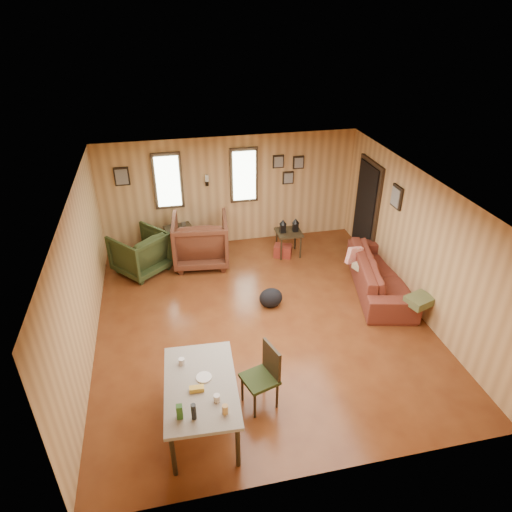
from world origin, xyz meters
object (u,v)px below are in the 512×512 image
at_px(recliner_brown, 201,238).
at_px(recliner_green, 140,251).
at_px(end_table, 180,236).
at_px(dining_table, 201,389).
at_px(side_table, 289,230).
at_px(sofa, 382,269).

bearing_deg(recliner_brown, recliner_green, 10.78).
bearing_deg(end_table, dining_table, -90.72).
distance_m(side_table, dining_table, 4.76).
height_order(recliner_brown, recliner_green, recliner_brown).
height_order(recliner_green, end_table, recliner_green).
xyz_separation_m(sofa, end_table, (-3.59, 2.23, -0.04)).
bearing_deg(dining_table, end_table, 92.29).
relative_size(recliner_brown, end_table, 1.56).
bearing_deg(side_table, dining_table, -119.17).
relative_size(sofa, recliner_brown, 2.03).
distance_m(recliner_green, side_table, 3.08).
xyz_separation_m(recliner_brown, dining_table, (-0.46, -4.22, 0.12)).
bearing_deg(dining_table, recliner_green, 103.49).
bearing_deg(end_table, recliner_brown, -50.94).
bearing_deg(side_table, sofa, -51.49).
bearing_deg(sofa, dining_table, 137.62).
bearing_deg(sofa, end_table, 71.50).
relative_size(recliner_brown, recliner_green, 1.20).
bearing_deg(dining_table, side_table, 63.85).
xyz_separation_m(recliner_green, end_table, (0.82, 0.59, -0.06)).
distance_m(sofa, recliner_green, 4.70).
bearing_deg(recliner_green, recliner_brown, 144.60).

